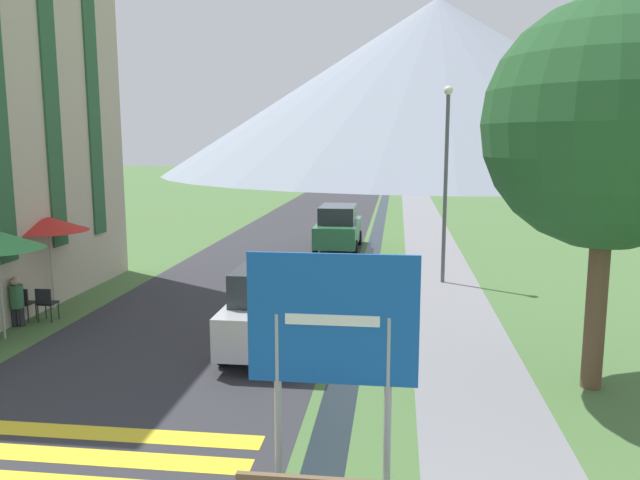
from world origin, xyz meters
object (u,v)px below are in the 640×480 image
parked_car_near (276,306)px  streetlamp (446,170)px  person_seated_far (17,299)px  road_sign (332,335)px  tree_by_path (609,125)px  cafe_umbrella_rear_red (49,224)px  cafe_chair_far_left (23,301)px  parked_car_far (338,228)px  cafe_chair_far_right (46,301)px

parked_car_near → streetlamp: bearing=59.5°
parked_car_near → person_seated_far: bearing=173.5°
road_sign → tree_by_path: tree_by_path is taller
cafe_umbrella_rear_red → cafe_chair_far_left: bearing=-93.4°
parked_car_far → tree_by_path: (5.89, -13.72, 3.76)m
parked_car_near → cafe_chair_far_left: size_ratio=4.69×
streetlamp → tree_by_path: tree_by_path is taller
road_sign → parked_car_near: bearing=108.7°
parked_car_near → parked_car_far: bearing=89.2°
road_sign → streetlamp: bearing=79.3°
parked_car_near → person_seated_far: size_ratio=3.26×
cafe_chair_far_right → streetlamp: (9.97, 5.60, 3.00)m
tree_by_path → cafe_chair_far_right: bearing=167.6°
person_seated_far → tree_by_path: bearing=-10.0°
parked_car_far → cafe_umbrella_rear_red: size_ratio=1.71×
road_sign → parked_car_near: (-1.74, 5.13, -1.07)m
road_sign → cafe_umbrella_rear_red: bearing=137.7°
road_sign → cafe_chair_far_left: (-8.27, 6.23, -1.46)m
road_sign → cafe_umbrella_rear_red: 11.10m
cafe_chair_far_right → cafe_umbrella_rear_red: 2.15m
parked_car_near → parked_car_far: same height
cafe_umbrella_rear_red → person_seated_far: cafe_umbrella_rear_red is taller
tree_by_path → person_seated_far: bearing=170.0°
parked_car_near → cafe_umbrella_rear_red: cafe_umbrella_rear_red is taller
road_sign → tree_by_path: 6.28m
road_sign → cafe_chair_far_right: road_sign is taller
cafe_chair_far_right → cafe_umbrella_rear_red: (-0.48, 1.16, 1.75)m
streetlamp → cafe_umbrella_rear_red: bearing=-157.0°
parked_car_far → parked_car_near: bearing=-90.8°
cafe_chair_far_left → cafe_umbrella_rear_red: size_ratio=0.35×
cafe_chair_far_left → cafe_chair_far_right: size_ratio=1.00×
parked_car_near → cafe_umbrella_rear_red: bearing=160.1°
parked_car_far → streetlamp: 7.17m
road_sign → streetlamp: streetlamp is taller
parked_car_far → person_seated_far: (-6.63, -11.52, -0.23)m
cafe_umbrella_rear_red → parked_car_far: bearing=56.2°
parked_car_far → cafe_umbrella_rear_red: (-6.64, -9.92, 1.35)m
cafe_umbrella_rear_red → streetlamp: bearing=23.0°
cafe_umbrella_rear_red → streetlamp: streetlamp is taller
road_sign → person_seated_far: road_sign is taller
person_seated_far → tree_by_path: (12.52, -2.20, 4.00)m
cafe_chair_far_left → road_sign: bearing=-36.5°
parked_car_near → cafe_chair_far_left: parked_car_near is taller
road_sign → cafe_chair_far_left: 10.46m
cafe_umbrella_rear_red → parked_car_near: bearing=-19.9°
tree_by_path → road_sign: bearing=-139.7°
parked_car_far → tree_by_path: size_ratio=0.61×
person_seated_far → streetlamp: size_ratio=0.20×
cafe_umbrella_rear_red → person_seated_far: (0.01, -1.60, -1.58)m
parked_car_far → cafe_chair_far_right: size_ratio=4.94×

